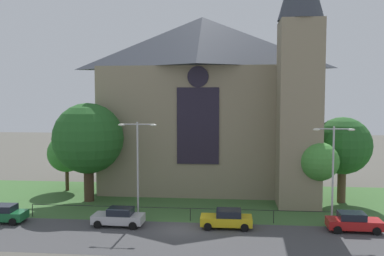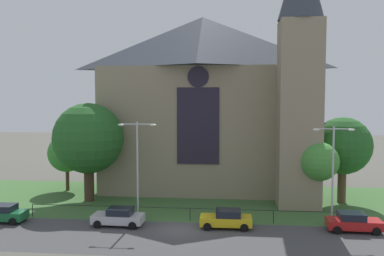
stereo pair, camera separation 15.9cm
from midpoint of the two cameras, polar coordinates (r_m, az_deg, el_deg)
The scene contains 15 objects.
ground at distance 44.48m, azimuth 0.04°, elevation -9.70°, with size 160.00×160.00×0.00m, color #56544C.
road_asphalt at distance 33.03m, azimuth -2.10°, elevation -14.65°, with size 120.00×8.00×0.01m, color #424244.
grass_verge at distance 42.55m, azimuth -0.23°, elevation -10.34°, with size 120.00×20.00×0.01m, color #3D6633.
church_building at distance 49.02m, azimuth 2.37°, elevation 3.70°, with size 23.20×16.20×26.00m.
iron_railing at distance 36.95m, azimuth -0.15°, elevation -11.04°, with size 28.52×0.07×1.13m.
tree_left_near at distance 44.20m, azimuth -13.78°, elevation -1.40°, with size 7.21×7.21×10.11m.
tree_left_far at distance 50.19m, azimuth -16.50°, elevation -3.28°, with size 4.33×4.33×6.49m.
tree_right_far at distance 45.05m, azimuth 19.86°, elevation -2.33°, with size 5.78×5.78×8.70m.
tree_right_near at distance 41.25m, azimuth 16.98°, elevation -4.50°, with size 3.65×3.65×6.50m.
streetlamp_near at distance 36.69m, azimuth -7.29°, elevation -4.09°, with size 3.37×0.26×8.55m.
streetlamp_far at distance 36.72m, azimuth 18.69°, elevation -4.51°, with size 3.37×0.26×8.27m.
parked_car_green at distance 40.14m, azimuth -24.32°, elevation -10.51°, with size 4.27×2.15×1.51m.
parked_car_silver at distance 36.22m, azimuth -9.80°, elevation -11.78°, with size 4.25×2.12×1.51m.
parked_car_yellow at distance 35.28m, azimuth 4.83°, elevation -12.17°, with size 4.22×2.05×1.51m.
parked_car_red at distance 36.66m, azimuth 21.14°, elevation -11.81°, with size 4.22×2.07×1.51m.
Camera 2 is at (4.36, -32.97, 10.64)m, focal length 39.35 mm.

